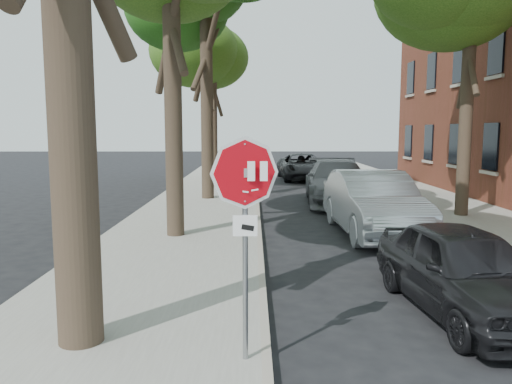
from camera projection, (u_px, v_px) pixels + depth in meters
ground at (305, 368)px, 5.89m from camera, size 120.00×120.00×0.00m
sidewalk_left at (200, 207)px, 17.78m from camera, size 4.00×55.00×0.12m
sidewalk_right at (438, 207)px, 17.83m from camera, size 4.00×55.00×0.12m
curb_left at (258, 207)px, 17.79m from camera, size 0.12×55.00×0.13m
curb_right at (381, 207)px, 17.81m from camera, size 0.12×55.00×0.13m
stop_sign at (245, 206)px, 5.62m from camera, size 0.76×0.34×2.61m
tree_far at (212, 44)px, 25.93m from camera, size 5.29×4.91×9.33m
car_a at (464, 270)px, 7.58m from camera, size 1.98×4.14×1.36m
car_b at (373, 203)px, 13.32m from camera, size 1.99×5.21×1.70m
car_c at (337, 182)px, 19.00m from camera, size 2.74×5.87×1.66m
car_d at (302, 167)px, 28.10m from camera, size 2.69×5.37×1.46m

